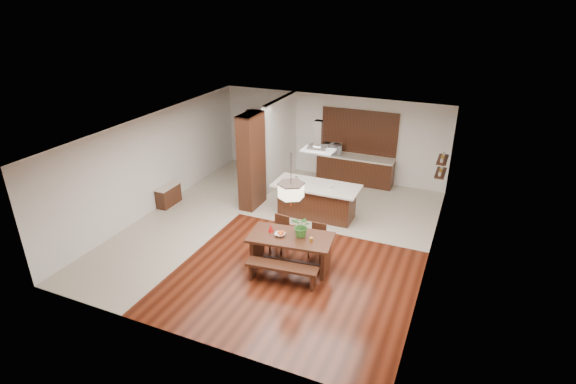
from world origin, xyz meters
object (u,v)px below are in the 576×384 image
at_px(foliage_plant, 302,226).
at_px(dining_chair_right, 317,241).
at_px(dining_table, 291,244).
at_px(microwave, 333,149).
at_px(range_hood, 318,136).
at_px(pendant_lantern, 291,181).
at_px(kitchen_island, 317,200).
at_px(dining_chair_left, 279,234).
at_px(dining_bench, 282,274).
at_px(fruit_bowl, 280,234).
at_px(hallway_console, 169,195).
at_px(island_cup, 330,186).

bearing_deg(foliage_plant, dining_chair_right, 72.15).
relative_size(dining_table, microwave, 3.46).
bearing_deg(range_hood, dining_chair_right, -70.02).
relative_size(pendant_lantern, foliage_plant, 2.49).
bearing_deg(kitchen_island, range_hood, 89.91).
bearing_deg(pendant_lantern, range_hood, 96.92).
bearing_deg(dining_chair_left, dining_chair_right, 11.43).
height_order(dining_chair_right, foliage_plant, foliage_plant).
bearing_deg(dining_bench, dining_chair_left, 117.50).
relative_size(dining_chair_right, fruit_bowl, 3.44).
bearing_deg(dining_bench, hallway_console, 154.46).
xyz_separation_m(foliage_plant, microwave, (-1.04, 5.52, 0.03)).
distance_m(kitchen_island, island_cup, 0.70).
bearing_deg(kitchen_island, dining_bench, -83.16).
distance_m(foliage_plant, range_hood, 3.01).
distance_m(foliage_plant, island_cup, 2.52).
height_order(dining_table, pendant_lantern, pendant_lantern).
height_order(dining_table, foliage_plant, foliage_plant).
bearing_deg(pendant_lantern, dining_chair_right, 57.65).
relative_size(dining_table, dining_chair_right, 2.43).
height_order(dining_chair_left, microwave, microwave).
height_order(pendant_lantern, island_cup, pendant_lantern).
bearing_deg(fruit_bowl, dining_chair_left, 117.17).
bearing_deg(dining_table, kitchen_island, 96.93).
bearing_deg(island_cup, dining_bench, -90.02).
distance_m(dining_bench, foliage_plant, 1.18).
bearing_deg(dining_chair_left, kitchen_island, 88.33).
bearing_deg(dining_table, dining_chair_left, 136.23).
bearing_deg(range_hood, foliage_plant, -77.79).
bearing_deg(dining_chair_right, foliage_plant, -108.86).
bearing_deg(dining_bench, dining_table, 96.94).
height_order(dining_table, dining_chair_right, dining_chair_right).
height_order(dining_chair_right, microwave, microwave).
relative_size(hallway_console, range_hood, 0.98).
relative_size(fruit_bowl, kitchen_island, 0.10).
bearing_deg(dining_chair_left, fruit_bowl, -58.34).
xyz_separation_m(foliage_plant, range_hood, (-0.57, 2.61, 1.38)).
height_order(dining_chair_left, fruit_bowl, dining_chair_left).
distance_m(range_hood, island_cup, 1.46).
relative_size(dining_bench, kitchen_island, 0.67).
height_order(dining_table, dining_bench, dining_table).
height_order(hallway_console, kitchen_island, kitchen_island).
xyz_separation_m(dining_chair_right, foliage_plant, (-0.18, -0.56, 0.66)).
xyz_separation_m(kitchen_island, microwave, (-0.48, 2.91, 0.59)).
distance_m(dining_chair_left, microwave, 5.13).
bearing_deg(island_cup, dining_chair_right, -80.43).
xyz_separation_m(dining_bench, island_cup, (0.00, 3.32, 0.84)).
height_order(dining_chair_right, pendant_lantern, pendant_lantern).
distance_m(dining_chair_right, fruit_bowl, 1.08).
distance_m(dining_chair_left, island_cup, 2.26).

